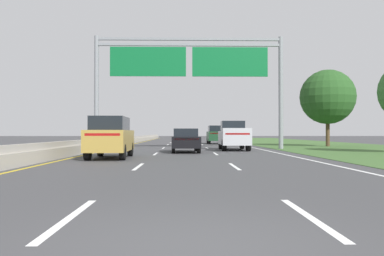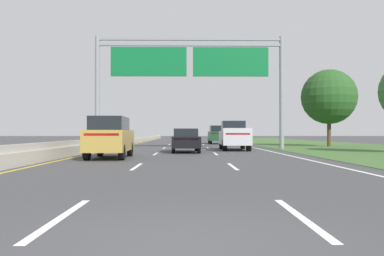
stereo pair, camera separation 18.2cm
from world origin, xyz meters
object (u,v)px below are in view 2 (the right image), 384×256
at_px(pickup_truck_silver, 234,136).
at_px(roadside_tree_mid, 329,97).
at_px(car_black_centre_lane_sedan, 186,140).
at_px(overhead_sign_gantry, 190,68).
at_px(car_gold_left_lane_suv, 110,137).
at_px(car_darkgreen_right_lane_suv, 217,134).

relative_size(pickup_truck_silver, roadside_tree_mid, 0.75).
bearing_deg(pickup_truck_silver, car_black_centre_lane_sedan, 133.77).
distance_m(overhead_sign_gantry, car_black_centre_lane_sedan, 7.49).
bearing_deg(car_black_centre_lane_sedan, pickup_truck_silver, -49.32).
distance_m(pickup_truck_silver, roadside_tree_mid, 12.59).
relative_size(pickup_truck_silver, car_gold_left_lane_suv, 1.15).
relative_size(car_gold_left_lane_suv, car_darkgreen_right_lane_suv, 1.01).
height_order(overhead_sign_gantry, car_black_centre_lane_sedan, overhead_sign_gantry).
distance_m(car_darkgreen_right_lane_suv, roadside_tree_mid, 13.81).
distance_m(pickup_truck_silver, car_black_centre_lane_sedan, 4.93).
bearing_deg(car_gold_left_lane_suv, pickup_truck_silver, -40.25).
distance_m(overhead_sign_gantry, car_gold_left_lane_suv, 12.84).
relative_size(overhead_sign_gantry, car_gold_left_lane_suv, 3.17).
height_order(car_black_centre_lane_sedan, roadside_tree_mid, roadside_tree_mid).
bearing_deg(roadside_tree_mid, overhead_sign_gantry, -157.44).
bearing_deg(car_black_centre_lane_sedan, car_darkgreen_right_lane_suv, -12.12).
height_order(overhead_sign_gantry, car_gold_left_lane_suv, overhead_sign_gantry).
xyz_separation_m(car_gold_left_lane_suv, car_darkgreen_right_lane_suv, (7.44, 25.36, 0.00)).
relative_size(car_gold_left_lane_suv, car_black_centre_lane_sedan, 1.07).
bearing_deg(overhead_sign_gantry, pickup_truck_silver, -25.85).
relative_size(pickup_truck_silver, car_darkgreen_right_lane_suv, 1.16).
bearing_deg(car_darkgreen_right_lane_suv, roadside_tree_mid, -132.31).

